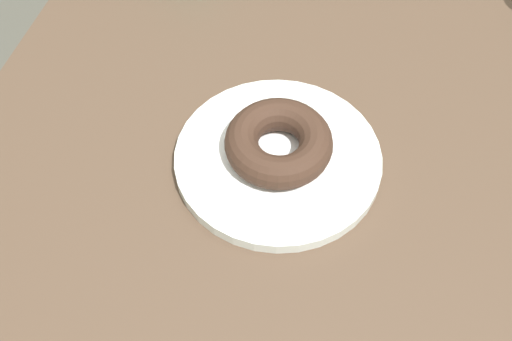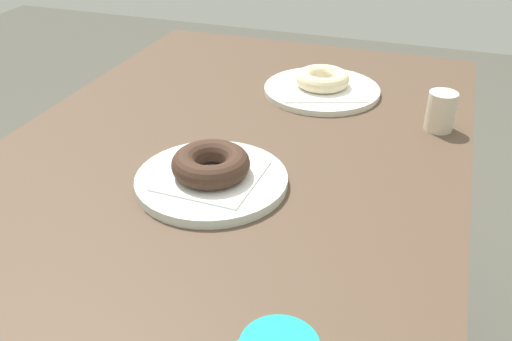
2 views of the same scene
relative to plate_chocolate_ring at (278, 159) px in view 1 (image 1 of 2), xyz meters
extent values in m
cube|color=#4F3B2C|center=(-0.12, -0.02, -0.03)|extent=(1.16, 0.78, 0.05)
cylinder|color=#4A461F|center=(0.41, -0.31, -0.40)|extent=(0.06, 0.06, 0.69)
cylinder|color=#4A461F|center=(0.41, 0.28, -0.40)|extent=(0.06, 0.06, 0.69)
cylinder|color=silver|center=(0.00, 0.00, 0.00)|extent=(0.23, 0.23, 0.01)
cube|color=white|center=(0.00, 0.00, 0.01)|extent=(0.15, 0.15, 0.00)
torus|color=#3A261B|center=(0.00, 0.00, 0.03)|extent=(0.12, 0.12, 0.04)
camera|label=1|loc=(-0.39, -0.07, 0.53)|focal=41.68mm
camera|label=2|loc=(0.67, 0.30, 0.45)|focal=39.78mm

